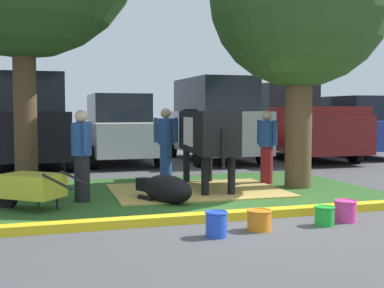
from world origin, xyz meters
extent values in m
plane|color=#4C4C4F|center=(0.00, 0.00, 0.00)|extent=(80.00, 80.00, 0.00)
cube|color=#2D5B23|center=(-0.57, 2.23, 0.01)|extent=(7.72, 4.60, 0.02)
cube|color=yellow|center=(-0.57, -0.22, 0.06)|extent=(8.92, 0.24, 0.12)
cube|color=tan|center=(-0.07, 2.27, 0.03)|extent=(3.28, 2.51, 0.04)
cylinder|color=#4C3823|center=(-3.16, 2.50, 1.54)|extent=(0.40, 0.40, 3.09)
cylinder|color=brown|center=(2.03, 2.13, 1.28)|extent=(0.52, 0.52, 2.55)
cube|color=black|center=(0.21, 2.47, 1.14)|extent=(0.93, 2.36, 0.80)
cube|color=white|center=(0.23, 2.61, 1.14)|extent=(0.81, 0.97, 0.56)
cylinder|color=black|center=(0.35, 3.79, 1.24)|extent=(0.38, 0.66, 0.58)
cube|color=black|center=(0.38, 4.11, 1.42)|extent=(0.30, 0.46, 0.32)
cube|color=white|center=(0.40, 4.31, 1.38)|extent=(0.21, 0.14, 0.20)
cylinder|color=black|center=(0.06, 3.35, 0.37)|extent=(0.14, 0.14, 0.74)
cylinder|color=black|center=(0.55, 3.30, 0.37)|extent=(0.14, 0.14, 0.74)
cylinder|color=black|center=(-0.12, 1.63, 0.37)|extent=(0.14, 0.14, 0.74)
cylinder|color=black|center=(0.37, 1.58, 0.37)|extent=(0.14, 0.14, 0.74)
cylinder|color=black|center=(0.09, 1.27, 0.89)|extent=(0.06, 0.06, 0.70)
ellipsoid|color=black|center=(-0.91, 1.27, 0.24)|extent=(0.91, 1.20, 0.48)
cube|color=black|center=(-1.17, 1.81, 0.26)|extent=(0.30, 0.34, 0.22)
cube|color=silver|center=(-1.23, 1.92, 0.26)|extent=(0.12, 0.10, 0.16)
cylinder|color=black|center=(-1.23, 1.50, 0.06)|extent=(0.24, 0.36, 0.10)
cylinder|color=#23478C|center=(-0.28, 3.77, 0.41)|extent=(0.26, 0.26, 0.82)
cylinder|color=#23478C|center=(-0.28, 3.77, 1.10)|extent=(0.34, 0.34, 0.56)
sphere|color=tan|center=(-0.28, 3.77, 1.49)|extent=(0.22, 0.22, 0.22)
cylinder|color=#23478C|center=(-0.07, 3.72, 1.13)|extent=(0.09, 0.09, 0.53)
cylinder|color=#23478C|center=(-0.49, 3.82, 1.13)|extent=(0.09, 0.09, 0.53)
cylinder|color=maroon|center=(1.66, 2.79, 0.40)|extent=(0.26, 0.26, 0.79)
cylinder|color=#23478C|center=(1.66, 2.79, 1.07)|extent=(0.34, 0.34, 0.55)
sphere|color=tan|center=(1.66, 2.79, 1.45)|extent=(0.22, 0.22, 0.22)
cylinder|color=#23478C|center=(1.74, 2.59, 1.09)|extent=(0.09, 0.09, 0.52)
cylinder|color=#23478C|center=(1.57, 2.99, 1.09)|extent=(0.09, 0.09, 0.52)
cylinder|color=black|center=(-2.26, 1.78, 0.40)|extent=(0.26, 0.26, 0.80)
cylinder|color=#23478C|center=(-2.26, 1.78, 1.08)|extent=(0.34, 0.34, 0.55)
sphere|color=beige|center=(-2.26, 1.78, 1.46)|extent=(0.22, 0.22, 0.22)
cylinder|color=#23478C|center=(-2.31, 1.99, 1.10)|extent=(0.09, 0.09, 0.52)
cylinder|color=#23478C|center=(-2.22, 1.56, 1.10)|extent=(0.09, 0.09, 0.52)
cube|color=gold|center=(-3.07, 1.27, 0.40)|extent=(1.07, 1.04, 0.36)
cylinder|color=black|center=(-3.46, 1.59, 0.18)|extent=(0.34, 0.31, 0.36)
cylinder|color=black|center=(-2.99, 0.91, 0.12)|extent=(0.04, 0.04, 0.24)
cylinder|color=black|center=(-2.70, 1.24, 0.12)|extent=(0.04, 0.04, 0.24)
cylinder|color=black|center=(-2.72, 0.68, 0.52)|extent=(0.43, 0.37, 0.23)
cylinder|color=black|center=(-2.44, 1.02, 0.52)|extent=(0.43, 0.37, 0.23)
cylinder|color=blue|center=(-0.90, -1.09, 0.15)|extent=(0.27, 0.27, 0.31)
torus|color=blue|center=(-0.90, -1.09, 0.31)|extent=(0.29, 0.29, 0.02)
cylinder|color=orange|center=(-0.25, -0.94, 0.13)|extent=(0.31, 0.31, 0.26)
torus|color=orange|center=(-0.25, -0.94, 0.26)|extent=(0.33, 0.33, 0.02)
cylinder|color=green|center=(0.71, -0.94, 0.13)|extent=(0.26, 0.26, 0.25)
torus|color=green|center=(0.71, -0.94, 0.25)|extent=(0.28, 0.28, 0.02)
cylinder|color=#EA3893|center=(1.13, -0.82, 0.14)|extent=(0.30, 0.30, 0.29)
torus|color=#EA3893|center=(1.13, -0.82, 0.29)|extent=(0.32, 0.32, 0.02)
cube|color=black|center=(-3.08, 7.74, 0.92)|extent=(1.91, 4.61, 1.20)
cube|color=black|center=(-3.08, 7.74, 2.02)|extent=(1.68, 3.21, 1.00)
cylinder|color=black|center=(-2.12, 9.23, 0.32)|extent=(0.22, 0.64, 0.64)
cylinder|color=black|center=(-2.13, 6.24, 0.32)|extent=(0.22, 0.64, 0.64)
cube|color=silver|center=(-0.61, 8.01, 0.77)|extent=(1.81, 4.41, 0.90)
cube|color=black|center=(-0.61, 8.01, 1.62)|extent=(1.59, 2.20, 0.80)
cylinder|color=black|center=(-1.51, 9.44, 0.32)|extent=(0.22, 0.64, 0.64)
cylinder|color=black|center=(0.29, 9.44, 0.32)|extent=(0.22, 0.64, 0.64)
cylinder|color=black|center=(-1.52, 6.58, 0.32)|extent=(0.22, 0.64, 0.64)
cylinder|color=black|center=(0.28, 6.58, 0.32)|extent=(0.22, 0.64, 0.64)
cube|color=#B7B7BC|center=(2.28, 7.75, 0.92)|extent=(1.91, 4.61, 1.20)
cube|color=black|center=(2.28, 7.75, 2.02)|extent=(1.68, 3.21, 1.00)
cylinder|color=black|center=(1.34, 9.25, 0.32)|extent=(0.22, 0.64, 0.64)
cylinder|color=black|center=(3.24, 9.24, 0.32)|extent=(0.22, 0.64, 0.64)
cylinder|color=black|center=(1.33, 6.26, 0.32)|extent=(0.22, 0.64, 0.64)
cylinder|color=black|center=(3.23, 6.25, 0.32)|extent=(0.22, 0.64, 0.64)
cube|color=maroon|center=(4.98, 7.56, 0.87)|extent=(2.02, 5.41, 1.10)
cube|color=black|center=(4.99, 8.50, 1.92)|extent=(1.85, 1.81, 1.00)
cube|color=maroon|center=(4.98, 6.34, 1.54)|extent=(1.91, 2.71, 0.24)
cylinder|color=black|center=(3.99, 9.32, 0.32)|extent=(0.22, 0.64, 0.64)
cylinder|color=black|center=(5.99, 9.31, 0.32)|extent=(0.22, 0.64, 0.64)
cylinder|color=black|center=(3.98, 5.81, 0.32)|extent=(0.22, 0.64, 0.64)
cylinder|color=black|center=(5.98, 5.80, 0.32)|extent=(0.22, 0.64, 0.64)
cube|color=navy|center=(7.47, 7.89, 0.77)|extent=(1.81, 4.41, 0.90)
cube|color=black|center=(7.47, 7.89, 1.62)|extent=(1.59, 2.20, 0.80)
cylinder|color=black|center=(6.57, 9.32, 0.32)|extent=(0.22, 0.64, 0.64)
cylinder|color=black|center=(8.37, 9.32, 0.32)|extent=(0.22, 0.64, 0.64)
cylinder|color=black|center=(6.56, 6.46, 0.32)|extent=(0.22, 0.64, 0.64)
camera|label=1|loc=(-3.07, -6.92, 1.57)|focal=47.70mm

